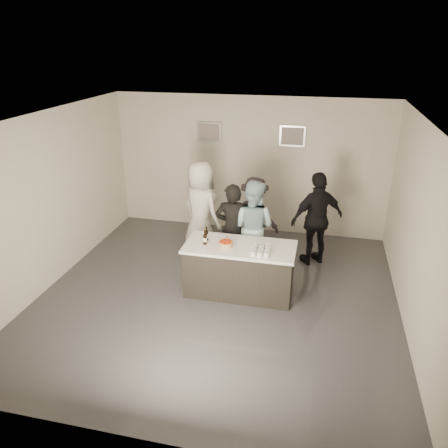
# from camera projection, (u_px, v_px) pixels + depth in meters

# --- Properties ---
(floor) EXTENTS (6.00, 6.00, 0.00)m
(floor) POSITION_uv_depth(u_px,v_px,m) (218.00, 297.00, 7.50)
(floor) COLOR #3D3D42
(floor) RESTS_ON ground
(ceiling) EXTENTS (6.00, 6.00, 0.00)m
(ceiling) POSITION_uv_depth(u_px,v_px,m) (216.00, 120.00, 6.31)
(ceiling) COLOR white
(wall_back) EXTENTS (6.00, 0.04, 3.00)m
(wall_back) POSITION_uv_depth(u_px,v_px,m) (249.00, 166.00, 9.59)
(wall_back) COLOR beige
(wall_back) RESTS_ON ground
(wall_front) EXTENTS (6.00, 0.04, 3.00)m
(wall_front) POSITION_uv_depth(u_px,v_px,m) (143.00, 330.00, 4.22)
(wall_front) COLOR beige
(wall_front) RESTS_ON ground
(wall_left) EXTENTS (0.04, 6.00, 3.00)m
(wall_left) POSITION_uv_depth(u_px,v_px,m) (48.00, 201.00, 7.52)
(wall_left) COLOR beige
(wall_left) RESTS_ON ground
(wall_right) EXTENTS (0.04, 6.00, 3.00)m
(wall_right) POSITION_uv_depth(u_px,v_px,m) (419.00, 233.00, 6.29)
(wall_right) COLOR beige
(wall_right) RESTS_ON ground
(picture_left) EXTENTS (0.54, 0.04, 0.44)m
(picture_left) POSITION_uv_depth(u_px,v_px,m) (209.00, 132.00, 9.47)
(picture_left) COLOR #B2B2B7
(picture_left) RESTS_ON wall_back
(picture_right) EXTENTS (0.54, 0.04, 0.44)m
(picture_right) POSITION_uv_depth(u_px,v_px,m) (292.00, 136.00, 9.10)
(picture_right) COLOR #B2B2B7
(picture_right) RESTS_ON wall_back
(bar_counter) EXTENTS (1.86, 0.86, 0.90)m
(bar_counter) POSITION_uv_depth(u_px,v_px,m) (240.00, 269.00, 7.46)
(bar_counter) COLOR white
(bar_counter) RESTS_ON ground
(cake) EXTENTS (0.23, 0.23, 0.08)m
(cake) POSITION_uv_depth(u_px,v_px,m) (226.00, 244.00, 7.24)
(cake) COLOR #E35817
(cake) RESTS_ON bar_counter
(beer_bottle_a) EXTENTS (0.07, 0.07, 0.26)m
(beer_bottle_a) POSITION_uv_depth(u_px,v_px,m) (206.00, 233.00, 7.43)
(beer_bottle_a) COLOR black
(beer_bottle_a) RESTS_ON bar_counter
(beer_bottle_b) EXTENTS (0.07, 0.07, 0.26)m
(beer_bottle_b) POSITION_uv_depth(u_px,v_px,m) (205.00, 237.00, 7.29)
(beer_bottle_b) COLOR black
(beer_bottle_b) RESTS_ON bar_counter
(tumbler_cluster) EXTENTS (0.30, 0.40, 0.08)m
(tumbler_cluster) POSITION_uv_depth(u_px,v_px,m) (261.00, 250.00, 7.06)
(tumbler_cluster) COLOR #D06613
(tumbler_cluster) RESTS_ON bar_counter
(candles) EXTENTS (0.24, 0.08, 0.01)m
(candles) POSITION_uv_depth(u_px,v_px,m) (215.00, 251.00, 7.09)
(candles) COLOR pink
(candles) RESTS_ON bar_counter
(person_main_black) EXTENTS (0.67, 0.48, 1.74)m
(person_main_black) POSITION_uv_depth(u_px,v_px,m) (232.00, 229.00, 7.99)
(person_main_black) COLOR black
(person_main_black) RESTS_ON ground
(person_main_blue) EXTENTS (1.02, 0.88, 1.78)m
(person_main_blue) POSITION_uv_depth(u_px,v_px,m) (252.00, 226.00, 8.04)
(person_main_blue) COLOR #9EC5CF
(person_main_blue) RESTS_ON ground
(person_guest_left) EXTENTS (1.12, 1.03, 1.91)m
(person_guest_left) POSITION_uv_depth(u_px,v_px,m) (201.00, 209.00, 8.67)
(person_guest_left) COLOR white
(person_guest_left) RESTS_ON ground
(person_guest_right) EXTENTS (1.15, 0.96, 1.84)m
(person_guest_right) POSITION_uv_depth(u_px,v_px,m) (317.00, 219.00, 8.29)
(person_guest_right) COLOR black
(person_guest_right) RESTS_ON ground
(person_guest_back) EXTENTS (1.14, 0.84, 1.59)m
(person_guest_back) POSITION_uv_depth(u_px,v_px,m) (254.00, 215.00, 8.80)
(person_guest_back) COLOR #262127
(person_guest_back) RESTS_ON ground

